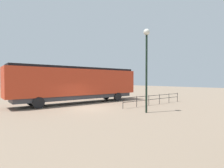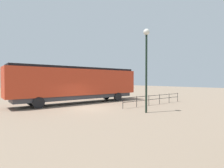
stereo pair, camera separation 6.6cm
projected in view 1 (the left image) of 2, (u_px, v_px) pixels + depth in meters
The scene contains 4 objects.
ground_plane at pixel (88, 108), 16.73m from camera, with size 120.00×120.00×0.00m, color #84705B.
locomotive at pixel (82, 83), 20.67m from camera, with size 2.81×15.21×4.16m.
lamp_post at pixel (147, 55), 14.20m from camera, with size 0.51×0.51×6.82m.
platform_fence at pixel (154, 98), 19.03m from camera, with size 0.05×9.23×1.09m.
Camera 1 is at (14.48, -8.58, 2.64)m, focal length 28.07 mm.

